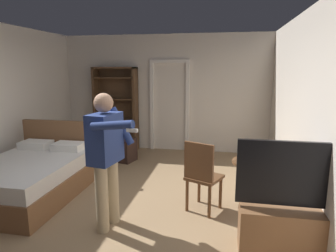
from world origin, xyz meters
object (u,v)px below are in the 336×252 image
at_px(tv_flatscreen, 291,222).
at_px(side_table, 253,177).
at_px(suitcase_dark, 121,149).
at_px(wooden_chair, 202,174).
at_px(person_blue_shirt, 106,152).
at_px(laptop, 252,158).
at_px(bed, 32,176).
at_px(bookshelf, 116,106).
at_px(bottle_on_table, 266,157).

relative_size(tv_flatscreen, side_table, 1.76).
distance_m(tv_flatscreen, suitcase_dark, 3.95).
bearing_deg(side_table, wooden_chair, -163.58).
relative_size(wooden_chair, person_blue_shirt, 0.60).
bearing_deg(person_blue_shirt, tv_flatscreen, -4.65).
bearing_deg(person_blue_shirt, laptop, 23.48).
bearing_deg(bed, side_table, 2.26).
relative_size(bookshelf, person_blue_shirt, 1.18).
distance_m(side_table, laptop, 0.29).
xyz_separation_m(side_table, suitcase_dark, (-2.54, 1.78, -0.23)).
relative_size(tv_flatscreen, bottle_on_table, 5.56).
xyz_separation_m(bookshelf, bottle_on_table, (3.09, -2.74, -0.26)).
height_order(bed, wooden_chair, bed).
bearing_deg(laptop, bed, -178.47).
bearing_deg(wooden_chair, laptop, 13.74).
relative_size(tv_flatscreen, laptop, 3.42).
relative_size(bed, laptop, 5.46).
height_order(laptop, person_blue_shirt, person_blue_shirt).
bearing_deg(tv_flatscreen, wooden_chair, 142.16).
bearing_deg(person_blue_shirt, wooden_chair, 28.67).
bearing_deg(wooden_chair, side_table, 16.42).
distance_m(bed, suitcase_dark, 2.06).
height_order(person_blue_shirt, suitcase_dark, person_blue_shirt).
distance_m(laptop, bottle_on_table, 0.18).
bearing_deg(person_blue_shirt, bottle_on_table, 20.57).
bearing_deg(person_blue_shirt, bed, 156.42).
relative_size(side_table, person_blue_shirt, 0.42).
height_order(bed, person_blue_shirt, person_blue_shirt).
distance_m(bookshelf, person_blue_shirt, 3.66).
relative_size(bed, person_blue_shirt, 1.19).
distance_m(bed, bottle_on_table, 3.48).
height_order(side_table, bottle_on_table, bottle_on_table).
xyz_separation_m(bookshelf, side_table, (2.95, -2.66, -0.59)).
xyz_separation_m(bed, bookshelf, (0.36, 2.79, 0.75)).
bearing_deg(laptop, person_blue_shirt, -156.52).
height_order(bed, laptop, bed).
xyz_separation_m(tv_flatscreen, side_table, (-0.31, 0.97, 0.10)).
bearing_deg(bookshelf, bottle_on_table, -41.60).
bearing_deg(suitcase_dark, person_blue_shirt, -58.59).
bearing_deg(bottle_on_table, bed, -179.16).
relative_size(side_table, suitcase_dark, 1.21).
relative_size(bed, bottle_on_table, 8.88).
xyz_separation_m(bed, bottle_on_table, (3.45, 0.05, 0.49)).
bearing_deg(bookshelf, bed, -97.27).
distance_m(bottle_on_table, person_blue_shirt, 2.05).
relative_size(laptop, wooden_chair, 0.36).
bearing_deg(bottle_on_table, bookshelf, 138.40).
distance_m(tv_flatscreen, bottle_on_table, 1.00).
xyz_separation_m(person_blue_shirt, suitcase_dark, (-0.76, 2.58, -0.72)).
distance_m(bookshelf, suitcase_dark, 1.28).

